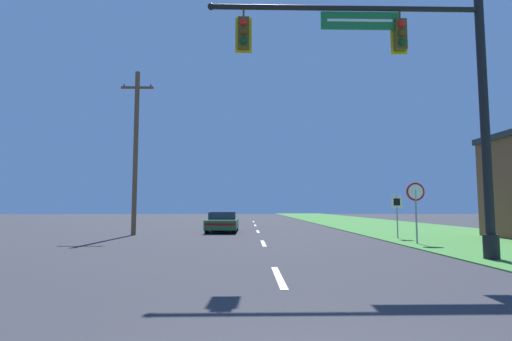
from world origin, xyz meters
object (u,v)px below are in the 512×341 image
object	(u,v)px
route_sign_post	(397,207)
signal_mast	(419,88)
utility_pole_near	(136,149)
car_ahead	(223,222)
stop_sign	(416,199)

from	to	relation	value
route_sign_post	signal_mast	bearing A→B (deg)	-105.41
signal_mast	utility_pole_near	distance (m)	15.49
utility_pole_near	car_ahead	bearing A→B (deg)	27.42
stop_sign	route_sign_post	xyz separation A→B (m)	(0.23, 2.70, -0.34)
car_ahead	route_sign_post	bearing A→B (deg)	-32.19
utility_pole_near	route_sign_post	bearing A→B (deg)	-12.74
utility_pole_near	signal_mast	bearing A→B (deg)	-42.98
stop_sign	route_sign_post	size ratio (longest dim) A/B	1.23
signal_mast	route_sign_post	world-z (taller)	signal_mast
stop_sign	utility_pole_near	distance (m)	14.65
stop_sign	signal_mast	bearing A→B (deg)	-110.95
car_ahead	stop_sign	bearing A→B (deg)	-43.97
signal_mast	car_ahead	distance (m)	15.27
signal_mast	route_sign_post	size ratio (longest dim) A/B	4.20
stop_sign	route_sign_post	world-z (taller)	stop_sign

